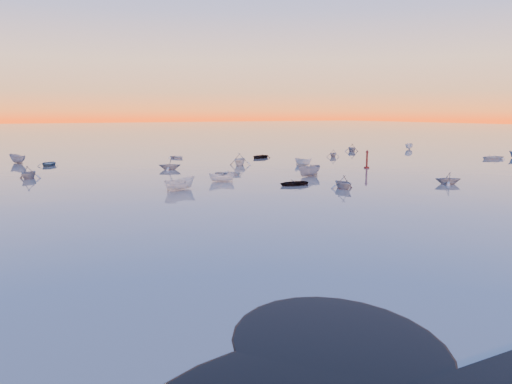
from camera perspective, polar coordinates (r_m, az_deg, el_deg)
ground at (r=116.83m, az=-15.22°, el=4.60°), size 600.00×600.00×0.00m
moored_fleet at (r=71.99m, az=-6.73°, el=2.21°), size 124.00×58.00×1.20m
boat_near_center at (r=56.23m, az=-8.69°, el=0.23°), size 2.85×4.38×1.40m
boat_near_right at (r=57.46m, az=9.91°, el=0.39°), size 3.46×1.72×1.18m
channel_marker at (r=79.08m, az=12.56°, el=3.53°), size 0.84×0.84×2.98m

